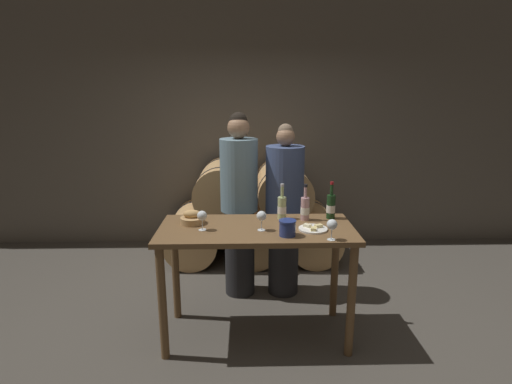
% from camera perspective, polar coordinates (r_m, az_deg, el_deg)
% --- Properties ---
extents(ground_plane, '(10.00, 10.00, 0.00)m').
position_cam_1_polar(ground_plane, '(3.55, 0.06, -19.60)').
color(ground_plane, '#4C473F').
extents(stone_wall_back, '(10.00, 0.12, 3.20)m').
position_cam_1_polar(stone_wall_back, '(5.21, -0.58, 9.97)').
color(stone_wall_back, '#60594F').
rests_on(stone_wall_back, ground_plane).
extents(barrel_stack, '(2.06, 0.94, 1.18)m').
position_cam_1_polar(barrel_stack, '(4.83, -0.44, -3.31)').
color(barrel_stack, tan).
rests_on(barrel_stack, ground_plane).
extents(tasting_table, '(1.52, 0.69, 0.94)m').
position_cam_1_polar(tasting_table, '(3.18, 0.06, -7.49)').
color(tasting_table, brown).
rests_on(tasting_table, ground_plane).
extents(person_left, '(0.36, 0.36, 1.80)m').
position_cam_1_polar(person_left, '(3.84, -2.41, -1.87)').
color(person_left, '#232326').
rests_on(person_left, ground_plane).
extents(person_right, '(0.36, 0.36, 1.69)m').
position_cam_1_polar(person_right, '(3.88, 4.06, -2.73)').
color(person_right, '#232326').
rests_on(person_right, ground_plane).
extents(wine_bottle_red, '(0.07, 0.07, 0.31)m').
position_cam_1_polar(wine_bottle_red, '(3.38, 10.65, -2.01)').
color(wine_bottle_red, '#193819').
rests_on(wine_bottle_red, tasting_table).
extents(wine_bottle_white, '(0.07, 0.07, 0.30)m').
position_cam_1_polar(wine_bottle_white, '(3.32, 3.73, -2.21)').
color(wine_bottle_white, '#ADBC7F').
rests_on(wine_bottle_white, tasting_table).
extents(wine_bottle_rose, '(0.07, 0.07, 0.30)m').
position_cam_1_polar(wine_bottle_rose, '(3.30, 7.02, -2.32)').
color(wine_bottle_rose, '#BC8E93').
rests_on(wine_bottle_rose, tasting_table).
extents(blue_crock, '(0.13, 0.13, 0.12)m').
position_cam_1_polar(blue_crock, '(2.94, 4.52, -5.04)').
color(blue_crock, navy).
rests_on(blue_crock, tasting_table).
extents(bread_basket, '(0.19, 0.19, 0.11)m').
position_cam_1_polar(bread_basket, '(3.24, -9.08, -3.76)').
color(bread_basket, tan).
rests_on(bread_basket, tasting_table).
extents(cheese_plate, '(0.22, 0.22, 0.04)m').
position_cam_1_polar(cheese_plate, '(3.10, 8.14, -5.19)').
color(cheese_plate, white).
rests_on(cheese_plate, tasting_table).
extents(wine_glass_far_left, '(0.08, 0.08, 0.15)m').
position_cam_1_polar(wine_glass_far_left, '(3.06, -7.72, -3.44)').
color(wine_glass_far_left, white).
rests_on(wine_glass_far_left, tasting_table).
extents(wine_glass_left, '(0.08, 0.08, 0.15)m').
position_cam_1_polar(wine_glass_left, '(3.03, 0.79, -3.50)').
color(wine_glass_left, white).
rests_on(wine_glass_left, tasting_table).
extents(wine_glass_center, '(0.08, 0.08, 0.15)m').
position_cam_1_polar(wine_glass_center, '(2.88, 10.81, -4.66)').
color(wine_glass_center, white).
rests_on(wine_glass_center, tasting_table).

